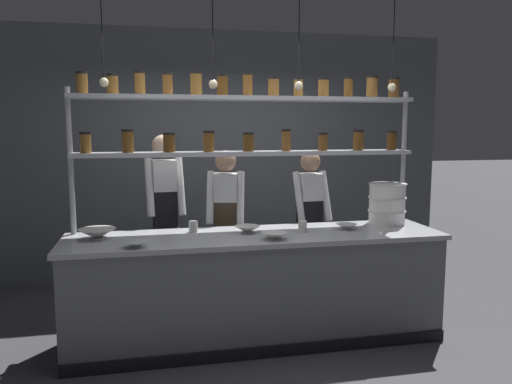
% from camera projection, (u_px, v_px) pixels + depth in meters
% --- Properties ---
extents(ground_plane, '(40.00, 40.00, 0.00)m').
position_uv_depth(ground_plane, '(256.00, 339.00, 4.29)').
color(ground_plane, '#3D3D42').
extents(back_wall, '(5.55, 0.12, 2.93)m').
position_uv_depth(back_wall, '(222.00, 156.00, 6.02)').
color(back_wall, '#4C5156').
rests_on(back_wall, ground_plane).
extents(prep_counter, '(3.15, 0.76, 0.92)m').
position_uv_depth(prep_counter, '(256.00, 287.00, 4.23)').
color(prep_counter, slate).
rests_on(prep_counter, ground_plane).
extents(spice_shelf_unit, '(3.04, 0.28, 2.28)m').
position_uv_depth(spice_shelf_unit, '(248.00, 127.00, 4.37)').
color(spice_shelf_unit, '#ADAFB5').
rests_on(spice_shelf_unit, ground_plane).
extents(chef_left, '(0.38, 0.31, 1.74)m').
position_uv_depth(chef_left, '(165.00, 211.00, 4.80)').
color(chef_left, black).
rests_on(chef_left, ground_plane).
extents(chef_center, '(0.40, 0.33, 1.59)m').
position_uv_depth(chef_center, '(226.00, 221.00, 4.83)').
color(chef_center, black).
rests_on(chef_center, ground_plane).
extents(chef_right, '(0.38, 0.30, 1.57)m').
position_uv_depth(chef_right, '(310.00, 219.00, 5.02)').
color(chef_right, black).
rests_on(chef_right, ground_plane).
extents(container_stack, '(0.35, 0.35, 0.38)m').
position_uv_depth(container_stack, '(387.00, 204.00, 4.60)').
color(container_stack, white).
rests_on(container_stack, prep_counter).
extents(prep_bowl_near_left, '(0.21, 0.21, 0.06)m').
position_uv_depth(prep_bowl_near_left, '(274.00, 236.00, 3.97)').
color(prep_bowl_near_left, silver).
rests_on(prep_bowl_near_left, prep_counter).
extents(prep_bowl_center_front, '(0.22, 0.22, 0.06)m').
position_uv_depth(prep_bowl_center_front, '(247.00, 229.00, 4.22)').
color(prep_bowl_center_front, silver).
rests_on(prep_bowl_center_front, prep_counter).
extents(prep_bowl_center_back, '(0.18, 0.18, 0.05)m').
position_uv_depth(prep_bowl_center_back, '(347.00, 227.00, 4.35)').
color(prep_bowl_center_back, white).
rests_on(prep_bowl_center_back, prep_counter).
extents(prep_bowl_near_right, '(0.17, 0.17, 0.05)m').
position_uv_depth(prep_bowl_near_right, '(136.00, 245.00, 3.70)').
color(prep_bowl_near_right, '#B2B7BC').
rests_on(prep_bowl_near_right, prep_counter).
extents(prep_bowl_far_left, '(0.30, 0.30, 0.08)m').
position_uv_depth(prep_bowl_far_left, '(97.00, 234.00, 3.99)').
color(prep_bowl_far_left, silver).
rests_on(prep_bowl_far_left, prep_counter).
extents(serving_cup_front, '(0.08, 0.08, 0.10)m').
position_uv_depth(serving_cup_front, '(193.00, 227.00, 4.24)').
color(serving_cup_front, silver).
rests_on(serving_cup_front, prep_counter).
extents(serving_cup_by_board, '(0.07, 0.07, 0.10)m').
position_uv_depth(serving_cup_by_board, '(302.00, 227.00, 4.21)').
color(serving_cup_by_board, silver).
rests_on(serving_cup_by_board, prep_counter).
extents(pendant_light_row, '(2.43, 0.07, 0.77)m').
position_uv_depth(pendant_light_row, '(257.00, 79.00, 4.00)').
color(pendant_light_row, black).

